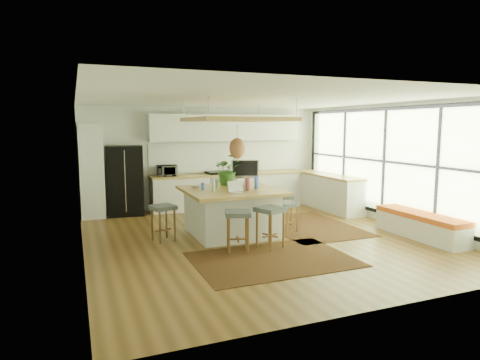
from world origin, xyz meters
name	(u,v)px	position (x,y,z in m)	size (l,w,h in m)	color
floor	(259,238)	(0.00, 0.00, 0.00)	(7.00, 7.00, 0.00)	#563B18
ceiling	(260,99)	(0.00, 0.00, 2.70)	(7.00, 7.00, 0.00)	white
wall_back	(206,157)	(0.00, 3.50, 1.35)	(6.50, 6.50, 0.00)	silver
wall_front	(384,199)	(0.00, -3.50, 1.35)	(6.50, 6.50, 0.00)	silver
wall_left	(80,177)	(-3.25, 0.00, 1.35)	(7.00, 7.00, 0.00)	silver
wall_right	(392,164)	(3.25, 0.00, 1.35)	(7.00, 7.00, 0.00)	silver
window_wall	(391,162)	(3.22, 0.00, 1.40)	(0.10, 6.20, 2.60)	black
pantry	(91,171)	(-2.95, 3.18, 1.12)	(0.55, 0.60, 2.25)	silver
back_counter_base	(229,191)	(0.55, 3.18, 0.44)	(4.20, 0.60, 0.88)	silver
back_counter_top	(229,174)	(0.55, 3.18, 0.90)	(4.24, 0.64, 0.05)	olive
backsplash	(225,157)	(0.55, 3.48, 1.35)	(4.20, 0.02, 0.80)	white
upper_cabinets	(227,128)	(0.55, 3.32, 2.15)	(4.20, 0.34, 0.70)	silver
range	(220,189)	(0.30, 3.18, 0.50)	(0.76, 0.62, 1.00)	#A5A5AA
right_counter_base	(328,192)	(2.93, 2.00, 0.44)	(0.60, 2.50, 0.88)	silver
right_counter_top	(328,175)	(2.93, 2.00, 0.90)	(0.64, 2.54, 0.05)	olive
window_bench	(421,225)	(2.95, -1.20, 0.25)	(0.52, 2.00, 0.50)	silver
ceiling_panel	(237,133)	(-0.30, 0.40, 2.05)	(1.86, 1.86, 0.80)	olive
rug_near	(273,259)	(-0.35, -1.33, 0.01)	(2.60, 1.80, 0.01)	black
rug_right	(309,226)	(1.41, 0.45, 0.01)	(1.80, 2.60, 0.01)	black
fridge	(125,178)	(-2.17, 3.19, 0.93)	(0.86, 0.67, 1.72)	black
island	(231,212)	(-0.41, 0.47, 0.47)	(1.85, 1.85, 0.93)	olive
stool_near_left	(238,232)	(-0.73, -0.71, 0.35)	(0.43, 0.43, 0.73)	#454C4D
stool_near_right	(270,229)	(-0.10, -0.71, 0.35)	(0.44, 0.44, 0.75)	#454C4D
stool_right_front	(287,215)	(0.72, 0.17, 0.35)	(0.37, 0.37, 0.63)	#454C4D
stool_right_back	(283,209)	(0.96, 0.81, 0.35)	(0.40, 0.40, 0.67)	#454C4D
stool_left_side	(163,223)	(-1.79, 0.47, 0.35)	(0.41, 0.41, 0.69)	#454C4D
laptop	(238,186)	(-0.44, 0.02, 1.05)	(0.31, 0.33, 0.23)	#A5A5AA
monitor	(245,173)	(0.09, 0.93, 1.19)	(0.60, 0.21, 0.55)	#A5A5AA
microwave	(167,169)	(-1.13, 3.19, 1.09)	(0.50, 0.28, 0.34)	#A5A5AA
island_plant	(228,173)	(-0.26, 1.05, 1.19)	(0.60, 0.67, 0.52)	#1E4C19
island_bowl	(196,186)	(-1.00, 0.96, 0.95)	(0.20, 0.20, 0.05)	silver
island_bottle_0	(203,185)	(-0.96, 0.57, 1.03)	(0.07, 0.07, 0.19)	blue
island_bottle_1	(214,186)	(-0.81, 0.32, 1.03)	(0.07, 0.07, 0.19)	silver
island_bottle_2	(248,186)	(-0.16, 0.17, 1.03)	(0.07, 0.07, 0.19)	maroon
island_bottle_3	(246,183)	(-0.06, 0.52, 1.03)	(0.07, 0.07, 0.19)	silver
island_bottle_4	(217,183)	(-0.61, 0.72, 1.03)	(0.07, 0.07, 0.19)	#5B804D
island_bottle_5	(255,184)	(0.09, 0.37, 1.03)	(0.07, 0.07, 0.19)	blue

